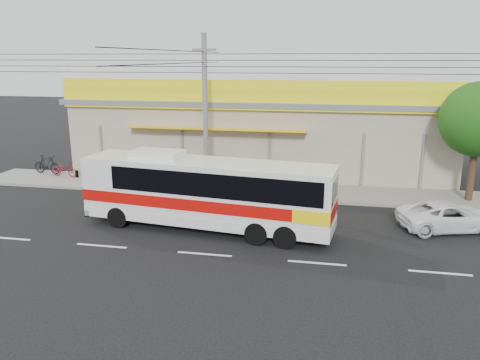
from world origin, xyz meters
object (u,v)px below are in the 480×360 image
object	(u,v)px
motorbike_red	(64,169)
motorbike_dark	(47,165)
white_car	(449,216)
utility_pole	(204,62)
coach_bus	(210,190)

from	to	relation	value
motorbike_red	motorbike_dark	bearing A→B (deg)	80.50
motorbike_red	motorbike_dark	world-z (taller)	motorbike_dark
white_car	utility_pole	xyz separation A→B (m)	(-11.21, 3.56, 6.05)
motorbike_red	white_car	distance (m)	20.51
coach_bus	motorbike_red	distance (m)	12.28
coach_bus	motorbike_dark	xyz separation A→B (m)	(-11.77, 6.81, -0.99)
motorbike_dark	utility_pole	size ratio (longest dim) A/B	0.05
motorbike_dark	motorbike_red	bearing A→B (deg)	-96.53
utility_pole	motorbike_dark	bearing A→B (deg)	172.22
coach_bus	white_car	size ratio (longest dim) A/B	2.55
coach_bus	motorbike_dark	bearing A→B (deg)	157.10
coach_bus	white_car	xyz separation A→B (m)	(9.59, 1.86, -1.12)
utility_pole	motorbike_red	bearing A→B (deg)	173.59
motorbike_red	white_car	bearing A→B (deg)	-95.93
coach_bus	utility_pole	bearing A→B (deg)	113.83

